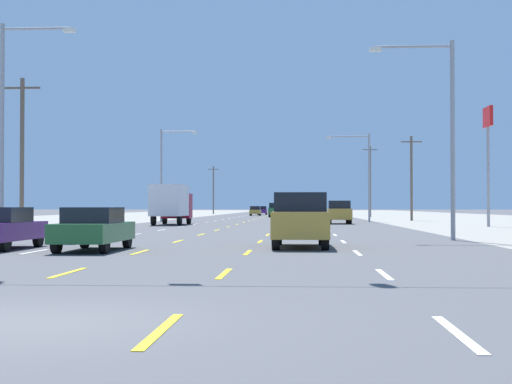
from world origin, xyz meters
name	(u,v)px	position (x,y,z in m)	size (l,w,h in m)	color
ground_plane	(266,221)	(0.00, 66.00, 0.00)	(572.00, 572.00, 0.00)	#4C4C4F
lot_apron_left	(27,221)	(-24.75, 66.00, 0.00)	(28.00, 440.00, 0.01)	gray
lane_markings	(277,216)	(0.00, 104.50, 0.01)	(10.64, 227.60, 0.01)	white
signal_span_wire	(161,35)	(-0.01, 8.87, 5.74)	(25.91, 0.53, 9.84)	brown
sedan_inner_left_nearest	(94,228)	(-3.48, 15.24, 0.76)	(1.80, 4.50, 1.46)	#235B2D
sedan_far_left_near	(1,227)	(-6.97, 15.95, 0.76)	(1.80, 4.50, 1.46)	#4C196B
suv_inner_right_mid	(300,219)	(3.44, 17.73, 1.03)	(1.98, 4.90, 1.98)	#B28C33
box_truck_far_left_midfar	(171,202)	(-6.99, 50.50, 1.84)	(2.40, 7.20, 3.23)	maroon
suv_far_right_far	(339,212)	(6.79, 54.73, 1.03)	(1.98, 4.90, 1.98)	#B28C33
suv_center_turn_farther	(276,210)	(0.17, 93.78, 1.03)	(1.98, 4.90, 1.98)	#235B2D
hatchback_inner_left_farthest	(255,211)	(-3.69, 110.17, 0.78)	(1.72, 3.90, 1.54)	#B28C33
sedan_far_right_distant_a	(321,211)	(7.19, 118.88, 0.76)	(1.80, 4.50, 1.46)	#4C196B
sedan_center_turn_distant_b	(279,211)	(-0.19, 119.95, 0.76)	(1.80, 4.50, 1.46)	white
hatchback_inner_left_distant_c	(262,210)	(-3.32, 124.67, 0.78)	(1.72, 3.90, 1.54)	#4C196B
pole_sign_right_row_1	(488,136)	(17.28, 46.17, 6.65)	(0.24, 2.10, 8.82)	gray
streetlight_left_row_0	(9,116)	(-9.84, 23.77, 5.62)	(3.47, 0.26, 9.86)	gray
streetlight_right_row_0	(444,124)	(9.77, 23.77, 5.11)	(3.72, 0.26, 8.82)	gray
streetlight_left_row_1	(165,168)	(-9.78, 62.93, 5.25)	(3.70, 0.26, 9.09)	gray
streetlight_right_row_1	(364,170)	(9.67, 62.93, 5.02)	(4.25, 0.26, 8.53)	gray
utility_pole_left_row_0	(22,151)	(-13.55, 35.18, 4.87)	(2.20, 0.26, 9.36)	brown
utility_pole_right_row_1	(411,176)	(15.18, 69.59, 4.64)	(2.20, 0.26, 8.89)	brown
utility_pole_right_row_2	(370,180)	(13.76, 100.12, 5.40)	(2.20, 0.26, 10.40)	brown
utility_pole_left_row_3	(213,189)	(-13.87, 139.20, 4.97)	(2.20, 0.26, 9.56)	brown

